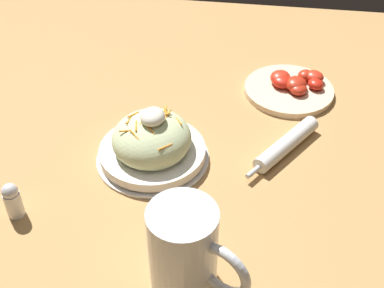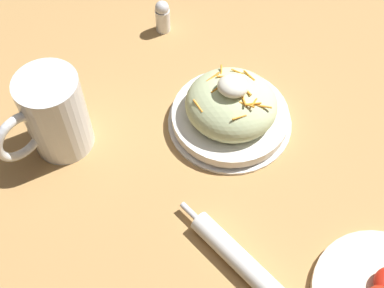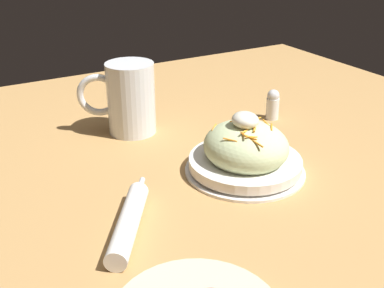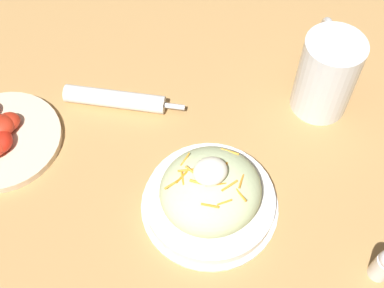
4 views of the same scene
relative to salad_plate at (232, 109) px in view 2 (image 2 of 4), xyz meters
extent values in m
plane|color=#B2844C|center=(0.00, 0.04, -0.04)|extent=(1.43, 1.43, 0.00)
cylinder|color=white|center=(0.00, 0.00, -0.03)|extent=(0.21, 0.21, 0.01)
cylinder|color=white|center=(0.00, 0.00, -0.02)|extent=(0.20, 0.20, 0.02)
ellipsoid|color=beige|center=(0.00, 0.00, 0.01)|extent=(0.15, 0.15, 0.08)
cylinder|color=orange|center=(-0.02, 0.05, 0.04)|extent=(0.02, 0.02, 0.00)
cylinder|color=orange|center=(0.05, 0.04, 0.04)|extent=(0.02, 0.02, 0.00)
cylinder|color=orange|center=(0.03, 0.00, 0.05)|extent=(0.02, 0.02, 0.01)
cylinder|color=orange|center=(-0.05, 0.02, 0.04)|extent=(0.03, 0.01, 0.01)
cylinder|color=orange|center=(0.00, -0.04, 0.05)|extent=(0.02, 0.01, 0.01)
cylinder|color=orange|center=(0.00, -0.01, 0.05)|extent=(0.03, 0.01, 0.01)
cylinder|color=orange|center=(-0.02, 0.03, 0.05)|extent=(0.03, 0.01, 0.01)
cylinder|color=orange|center=(-0.02, -0.04, 0.05)|extent=(0.02, 0.02, 0.00)
cylinder|color=orange|center=(-0.03, 0.02, 0.05)|extent=(0.01, 0.02, 0.01)
cylinder|color=orange|center=(0.04, -0.02, 0.05)|extent=(0.02, 0.02, 0.01)
cylinder|color=orange|center=(-0.02, 0.00, 0.05)|extent=(0.02, 0.02, 0.00)
cylinder|color=orange|center=(0.03, -0.04, 0.05)|extent=(0.01, 0.03, 0.00)
cylinder|color=orange|center=(-0.02, 0.02, 0.05)|extent=(0.02, 0.03, 0.01)
cylinder|color=orange|center=(-0.04, 0.02, 0.05)|extent=(0.02, 0.01, 0.00)
cylinder|color=orange|center=(0.02, -0.02, 0.05)|extent=(0.03, 0.01, 0.00)
ellipsoid|color=white|center=(0.01, 0.00, 0.06)|extent=(0.05, 0.04, 0.03)
cylinder|color=white|center=(0.27, 0.10, 0.04)|extent=(0.10, 0.10, 0.15)
cylinder|color=gold|center=(0.27, 0.10, 0.00)|extent=(0.09, 0.09, 0.08)
cylinder|color=white|center=(0.27, 0.10, 0.05)|extent=(0.09, 0.09, 0.01)
torus|color=white|center=(0.30, 0.16, 0.04)|extent=(0.06, 0.09, 0.09)
cylinder|color=white|center=(-0.06, 0.25, -0.02)|extent=(0.17, 0.13, 0.03)
cylinder|color=silver|center=(0.03, 0.19, -0.02)|extent=(0.04, 0.03, 0.01)
cylinder|color=white|center=(0.18, -0.20, -0.01)|extent=(0.03, 0.03, 0.05)
sphere|color=silver|center=(0.18, -0.20, 0.02)|extent=(0.03, 0.03, 0.03)
camera|label=1|loc=(0.72, 0.18, 0.61)|focal=47.96mm
camera|label=2|loc=(-0.05, 0.52, 0.66)|focal=46.68mm
camera|label=3|loc=(-0.60, 0.46, 0.37)|focal=44.54mm
camera|label=4|loc=(-0.17, -0.31, 0.68)|focal=47.60mm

